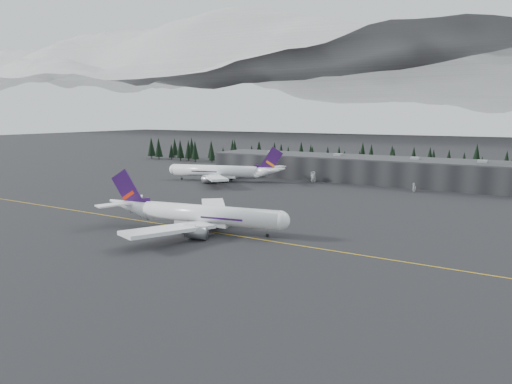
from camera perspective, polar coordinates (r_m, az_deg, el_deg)
The scene contains 9 objects.
ground at distance 136.71m, azimuth -4.23°, elevation -4.94°, with size 1400.00×1400.00×0.00m, color black.
taxiline at distance 135.11m, azimuth -4.72°, elevation -5.12°, with size 400.00×0.40×0.02m, color gold.
terminal at distance 247.32m, azimuth 12.34°, elevation 2.91°, with size 160.00×30.00×12.60m.
treeline at distance 282.46m, azimuth 14.68°, elevation 3.87°, with size 360.00×20.00×15.00m, color black.
mountain_ridge at distance 1112.05m, azimuth 26.51°, elevation 6.87°, with size 4400.00×900.00×420.00m, color white, non-canonical shape.
jet_main at distance 137.78m, azimuth -7.69°, elevation -2.75°, with size 59.72×54.66×17.70m.
jet_parked at distance 237.71m, azimuth -3.90°, elevation 2.59°, with size 62.06×56.32×18.65m.
gse_vehicle_a at distance 237.00m, azimuth 7.20°, elevation 1.42°, with size 2.58×5.60×1.56m, color silver.
gse_vehicle_b at distance 217.57m, azimuth 19.17°, elevation 0.20°, with size 1.64×4.08×1.39m, color silver.
Camera 1 is at (75.04, -108.99, 34.34)m, focal length 32.00 mm.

